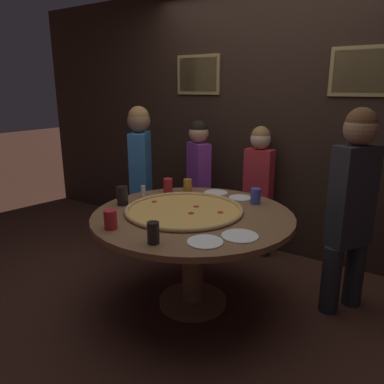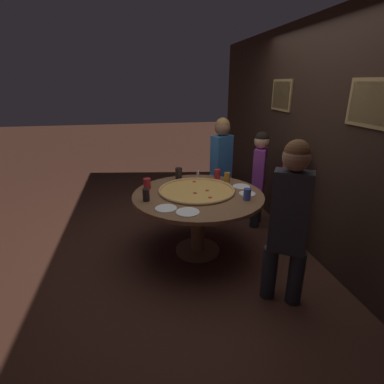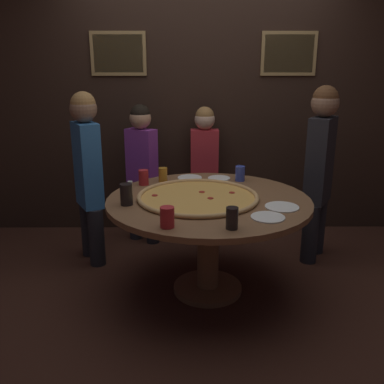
{
  "view_description": "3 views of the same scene",
  "coord_description": "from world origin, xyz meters",
  "px_view_note": "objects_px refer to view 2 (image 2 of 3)",
  "views": [
    {
      "loc": [
        1.44,
        -2.14,
        1.63
      ],
      "look_at": [
        -0.04,
        0.04,
        0.89
      ],
      "focal_mm": 35.0,
      "sensor_mm": 36.0,
      "label": 1
    },
    {
      "loc": [
        3.07,
        -0.65,
        1.92
      ],
      "look_at": [
        0.09,
        -0.09,
        0.8
      ],
      "focal_mm": 28.0,
      "sensor_mm": 36.0,
      "label": 2
    },
    {
      "loc": [
        -0.14,
        -2.92,
        1.68
      ],
      "look_at": [
        -0.12,
        -0.07,
        0.81
      ],
      "focal_mm": 40.0,
      "sensor_mm": 36.0,
      "label": 3
    }
  ],
  "objects_px": {
    "drink_cup_centre_back": "(247,194)",
    "diner_side_right": "(291,189)",
    "drink_cup_far_right": "(146,195)",
    "white_plate_near_front": "(166,208)",
    "diner_centre_back": "(289,216)",
    "diner_far_right": "(259,174)",
    "drink_cup_beside_pizza": "(217,174)",
    "dining_table": "(198,205)",
    "drink_cup_near_left": "(227,177)",
    "white_plate_beside_cup": "(241,186)",
    "giant_pizza": "(197,190)",
    "white_plate_left_side": "(247,194)",
    "condiment_shaker": "(198,174)",
    "drink_cup_front_edge": "(179,174)",
    "white_plate_right_side": "(188,212)",
    "drink_cup_by_shaker": "(147,184)",
    "diner_side_left": "(221,162)"
  },
  "relations": [
    {
      "from": "drink_cup_centre_back",
      "to": "diner_side_right",
      "type": "height_order",
      "value": "diner_side_right"
    },
    {
      "from": "drink_cup_far_right",
      "to": "white_plate_near_front",
      "type": "bearing_deg",
      "value": 36.32
    },
    {
      "from": "diner_centre_back",
      "to": "diner_far_right",
      "type": "bearing_deg",
      "value": -72.42
    },
    {
      "from": "drink_cup_centre_back",
      "to": "drink_cup_beside_pizza",
      "type": "height_order",
      "value": "drink_cup_centre_back"
    },
    {
      "from": "dining_table",
      "to": "drink_cup_far_right",
      "type": "height_order",
      "value": "drink_cup_far_right"
    },
    {
      "from": "dining_table",
      "to": "drink_cup_centre_back",
      "type": "relative_size",
      "value": 11.96
    },
    {
      "from": "drink_cup_near_left",
      "to": "white_plate_beside_cup",
      "type": "relative_size",
      "value": 0.58
    },
    {
      "from": "drink_cup_near_left",
      "to": "giant_pizza",
      "type": "bearing_deg",
      "value": -58.3
    },
    {
      "from": "diner_centre_back",
      "to": "white_plate_left_side",
      "type": "bearing_deg",
      "value": -55.3
    },
    {
      "from": "condiment_shaker",
      "to": "drink_cup_beside_pizza",
      "type": "bearing_deg",
      "value": 72.69
    },
    {
      "from": "dining_table",
      "to": "white_plate_beside_cup",
      "type": "xyz_separation_m",
      "value": [
        -0.13,
        0.56,
        0.15
      ]
    },
    {
      "from": "drink_cup_beside_pizza",
      "to": "diner_side_right",
      "type": "distance_m",
      "value": 0.93
    },
    {
      "from": "drink_cup_near_left",
      "to": "white_plate_left_side",
      "type": "distance_m",
      "value": 0.48
    },
    {
      "from": "dining_table",
      "to": "diner_centre_back",
      "type": "distance_m",
      "value": 1.16
    },
    {
      "from": "white_plate_near_front",
      "to": "drink_cup_front_edge",
      "type": "bearing_deg",
      "value": 164.11
    },
    {
      "from": "drink_cup_far_right",
      "to": "dining_table",
      "type": "bearing_deg",
      "value": 100.74
    },
    {
      "from": "giant_pizza",
      "to": "white_plate_right_side",
      "type": "relative_size",
      "value": 3.83
    },
    {
      "from": "giant_pizza",
      "to": "white_plate_beside_cup",
      "type": "height_order",
      "value": "giant_pizza"
    },
    {
      "from": "drink_cup_centre_back",
      "to": "giant_pizza",
      "type": "bearing_deg",
      "value": -127.01
    },
    {
      "from": "white_plate_near_front",
      "to": "diner_centre_back",
      "type": "distance_m",
      "value": 1.16
    },
    {
      "from": "drink_cup_near_left",
      "to": "drink_cup_by_shaker",
      "type": "xyz_separation_m",
      "value": [
        0.08,
        -0.99,
        0.0
      ]
    },
    {
      "from": "drink_cup_beside_pizza",
      "to": "drink_cup_far_right",
      "type": "bearing_deg",
      "value": -56.87
    },
    {
      "from": "diner_centre_back",
      "to": "giant_pizza",
      "type": "bearing_deg",
      "value": -29.09
    },
    {
      "from": "drink_cup_front_edge",
      "to": "drink_cup_by_shaker",
      "type": "relative_size",
      "value": 1.18
    },
    {
      "from": "condiment_shaker",
      "to": "drink_cup_front_edge",
      "type": "bearing_deg",
      "value": -88.14
    },
    {
      "from": "drink_cup_far_right",
      "to": "drink_cup_beside_pizza",
      "type": "distance_m",
      "value": 1.12
    },
    {
      "from": "drink_cup_by_shaker",
      "to": "white_plate_near_front",
      "type": "height_order",
      "value": "drink_cup_by_shaker"
    },
    {
      "from": "drink_cup_near_left",
      "to": "diner_far_right",
      "type": "bearing_deg",
      "value": 113.4
    },
    {
      "from": "diner_side_left",
      "to": "diner_side_right",
      "type": "bearing_deg",
      "value": -88.91
    },
    {
      "from": "white_plate_right_side",
      "to": "diner_side_right",
      "type": "bearing_deg",
      "value": 109.7
    },
    {
      "from": "drink_cup_front_edge",
      "to": "diner_far_right",
      "type": "xyz_separation_m",
      "value": [
        -0.01,
        1.1,
        -0.07
      ]
    },
    {
      "from": "white_plate_near_front",
      "to": "diner_centre_back",
      "type": "bearing_deg",
      "value": 58.37
    },
    {
      "from": "white_plate_right_side",
      "to": "condiment_shaker",
      "type": "relative_size",
      "value": 2.36
    },
    {
      "from": "drink_cup_beside_pizza",
      "to": "diner_centre_back",
      "type": "xyz_separation_m",
      "value": [
        1.46,
        0.23,
        0.05
      ]
    },
    {
      "from": "dining_table",
      "to": "white_plate_left_side",
      "type": "relative_size",
      "value": 7.85
    },
    {
      "from": "diner_side_right",
      "to": "diner_centre_back",
      "type": "height_order",
      "value": "diner_centre_back"
    },
    {
      "from": "drink_cup_far_right",
      "to": "diner_far_right",
      "type": "xyz_separation_m",
      "value": [
        -0.69,
        1.54,
        -0.06
      ]
    },
    {
      "from": "giant_pizza",
      "to": "white_plate_left_side",
      "type": "height_order",
      "value": "giant_pizza"
    },
    {
      "from": "giant_pizza",
      "to": "diner_far_right",
      "type": "distance_m",
      "value": 1.09
    },
    {
      "from": "white_plate_right_side",
      "to": "diner_centre_back",
      "type": "relative_size",
      "value": 0.15
    },
    {
      "from": "drink_cup_centre_back",
      "to": "white_plate_right_side",
      "type": "xyz_separation_m",
      "value": [
        0.21,
        -0.67,
        -0.06
      ]
    },
    {
      "from": "diner_side_right",
      "to": "diner_side_left",
      "type": "bearing_deg",
      "value": 29.77
    },
    {
      "from": "drink_cup_centre_back",
      "to": "white_plate_beside_cup",
      "type": "xyz_separation_m",
      "value": [
        -0.41,
        0.09,
        -0.06
      ]
    },
    {
      "from": "white_plate_right_side",
      "to": "diner_far_right",
      "type": "xyz_separation_m",
      "value": [
        -1.06,
        1.17,
        0.0
      ]
    },
    {
      "from": "white_plate_beside_cup",
      "to": "diner_far_right",
      "type": "distance_m",
      "value": 0.6
    },
    {
      "from": "giant_pizza",
      "to": "condiment_shaker",
      "type": "xyz_separation_m",
      "value": [
        -0.5,
        0.12,
        0.04
      ]
    },
    {
      "from": "drink_cup_front_edge",
      "to": "diner_centre_back",
      "type": "height_order",
      "value": "diner_centre_back"
    },
    {
      "from": "dining_table",
      "to": "giant_pizza",
      "type": "xyz_separation_m",
      "value": [
        -0.08,
        -0.0,
        0.16
      ]
    },
    {
      "from": "giant_pizza",
      "to": "diner_side_left",
      "type": "xyz_separation_m",
      "value": [
        -0.91,
        0.55,
        0.07
      ]
    },
    {
      "from": "diner_side_left",
      "to": "white_plate_right_side",
      "type": "bearing_deg",
      "value": -146.2
    }
  ]
}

